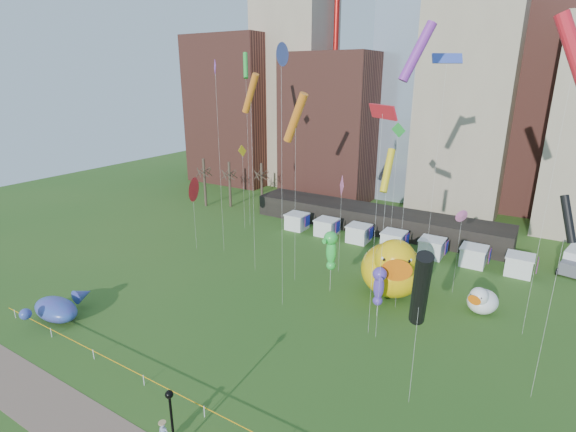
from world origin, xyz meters
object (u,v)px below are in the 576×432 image
Objects in this scene: seahorse_green at (331,248)px; seahorse_purple at (379,283)px; big_duck at (393,267)px; small_duck at (482,300)px; box_truck at (576,260)px; lamppost at (171,415)px; whale_inflatable at (58,308)px.

seahorse_green reaches higher than seahorse_purple.
seahorse_green is at bearing -177.92° from big_duck.
seahorse_green is (-14.56, -3.69, 3.68)m from small_duck.
seahorse_green is (-5.89, -2.63, 1.88)m from big_duck.
seahorse_green is 30.45m from box_truck.
seahorse_green is 1.44× the size of lamppost.
small_duck is 18.30m from box_truck.
big_duck is 2.08× the size of lamppost.
seahorse_purple is (6.15, -2.26, -1.51)m from seahorse_green.
whale_inflatable is at bearing -130.93° from small_duck.
big_duck is 24.23m from box_truck.
lamppost reaches higher than box_truck.
seahorse_green is 0.99× the size of whale_inflatable.
seahorse_green is 1.07× the size of box_truck.
big_duck is 8.92m from small_duck.
whale_inflatable is (-19.58, -18.53, -3.97)m from seahorse_green.
seahorse_purple is 0.75× the size of whale_inflatable.
big_duck is 1.54× the size of box_truck.
seahorse_green reaches higher than small_duck.
big_duck is 26.96m from lamppost.
big_duck is at bearing -121.70° from box_truck.
big_duck reaches higher than whale_inflatable.
box_truck is (21.14, 44.12, -1.57)m from lamppost.
seahorse_purple reaches higher than whale_inflatable.
lamppost is 48.95m from box_truck.
box_truck is (16.61, 17.54, -1.84)m from big_duck.
big_duck is at bearing 80.32° from lamppost.
box_truck is at bearing 64.40° from lamppost.
lamppost is (-4.53, -26.58, -0.26)m from big_duck.
whale_inflatable is at bearing -125.65° from box_truck.
seahorse_green is 6.72m from seahorse_purple.
seahorse_purple is 0.81× the size of box_truck.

